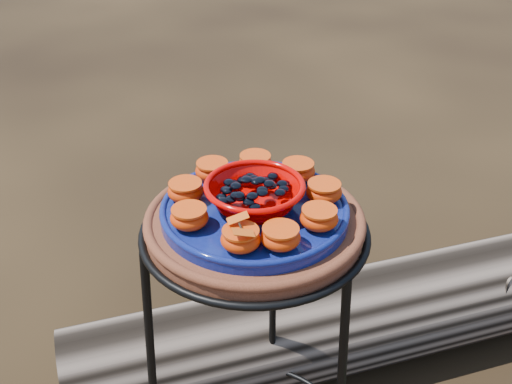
% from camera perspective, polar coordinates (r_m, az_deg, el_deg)
% --- Properties ---
extents(plant_stand, '(0.44, 0.44, 0.70)m').
position_cam_1_polar(plant_stand, '(1.35, -0.11, -15.75)').
color(plant_stand, black).
rests_on(plant_stand, ground).
extents(terracotta_saucer, '(0.38, 0.38, 0.03)m').
position_cam_1_polar(terracotta_saucer, '(1.11, -0.12, -2.89)').
color(terracotta_saucer, '#4D2413').
rests_on(terracotta_saucer, plant_stand).
extents(cobalt_plate, '(0.32, 0.32, 0.02)m').
position_cam_1_polar(cobalt_plate, '(1.10, -0.13, -1.77)').
color(cobalt_plate, '#060C35').
rests_on(cobalt_plate, terracotta_saucer).
extents(red_bowl, '(0.16, 0.16, 0.04)m').
position_cam_1_polar(red_bowl, '(1.08, -0.13, -0.31)').
color(red_bowl, '#C60200').
rests_on(red_bowl, cobalt_plate).
extents(glass_gems, '(0.13, 0.13, 0.02)m').
position_cam_1_polar(glass_gems, '(1.06, -0.13, 1.20)').
color(glass_gems, black).
rests_on(glass_gems, red_bowl).
extents(orange_half_0, '(0.06, 0.06, 0.03)m').
position_cam_1_polar(orange_half_0, '(0.98, -1.37, -4.22)').
color(orange_half_0, '#AC0800').
rests_on(orange_half_0, cobalt_plate).
extents(orange_half_1, '(0.06, 0.06, 0.03)m').
position_cam_1_polar(orange_half_1, '(0.99, 2.20, -4.05)').
color(orange_half_1, '#AC0800').
rests_on(orange_half_1, cobalt_plate).
extents(orange_half_2, '(0.06, 0.06, 0.03)m').
position_cam_1_polar(orange_half_2, '(1.04, 5.63, -2.34)').
color(orange_half_2, '#AC0800').
rests_on(orange_half_2, cobalt_plate).
extents(orange_half_3, '(0.06, 0.06, 0.03)m').
position_cam_1_polar(orange_half_3, '(1.11, 6.05, 0.01)').
color(orange_half_3, '#AC0800').
rests_on(orange_half_3, cobalt_plate).
extents(orange_half_4, '(0.06, 0.06, 0.03)m').
position_cam_1_polar(orange_half_4, '(1.16, 3.74, 1.86)').
color(orange_half_4, '#AC0800').
rests_on(orange_half_4, cobalt_plate).
extents(orange_half_5, '(0.06, 0.06, 0.03)m').
position_cam_1_polar(orange_half_5, '(1.19, -0.06, 2.56)').
color(orange_half_5, '#AC0800').
rests_on(orange_half_5, cobalt_plate).
extents(orange_half_6, '(0.06, 0.06, 0.03)m').
position_cam_1_polar(orange_half_6, '(1.17, -3.90, 1.90)').
color(orange_half_6, '#AC0800').
rests_on(orange_half_6, cobalt_plate).
extents(orange_half_7, '(0.06, 0.06, 0.03)m').
position_cam_1_polar(orange_half_7, '(1.11, -6.27, 0.07)').
color(orange_half_7, '#AC0800').
rests_on(orange_half_7, cobalt_plate).
extents(orange_half_8, '(0.06, 0.06, 0.03)m').
position_cam_1_polar(orange_half_8, '(1.04, -5.94, -2.28)').
color(orange_half_8, '#AC0800').
rests_on(orange_half_8, cobalt_plate).
extents(butterfly, '(0.08, 0.07, 0.01)m').
position_cam_1_polar(butterfly, '(0.97, -1.39, -3.10)').
color(butterfly, '#D54E0F').
rests_on(butterfly, orange_half_0).
extents(driftwood_log, '(1.48, 1.07, 0.28)m').
position_cam_1_polar(driftwood_log, '(1.79, 8.00, -11.29)').
color(driftwood_log, black).
rests_on(driftwood_log, ground).
extents(foliage_left, '(0.25, 0.25, 0.12)m').
position_cam_1_polar(foliage_left, '(1.76, -11.99, -16.14)').
color(foliage_left, '#0F440E').
rests_on(foliage_left, ground).
extents(foliage_back, '(0.30, 0.30, 0.15)m').
position_cam_1_polar(foliage_back, '(1.95, 0.13, -9.14)').
color(foliage_back, '#0F440E').
rests_on(foliage_back, ground).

